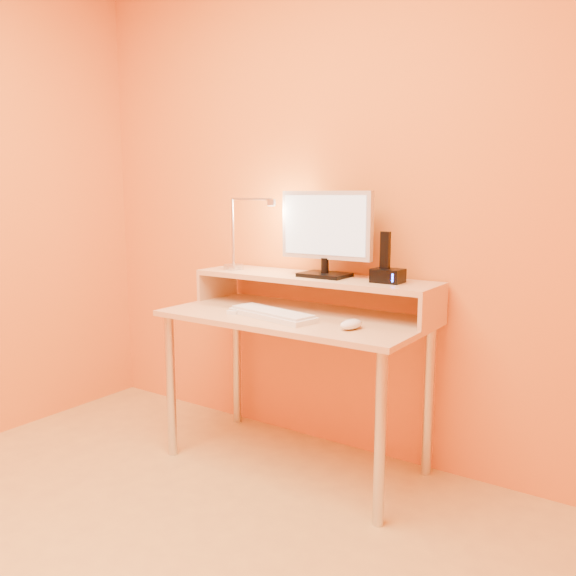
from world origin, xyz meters
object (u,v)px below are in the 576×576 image
Objects in this scene: remote_control at (239,309)px; monitor_panel at (326,225)px; lamp_base at (233,267)px; keyboard at (272,315)px; phone_dock at (388,276)px; mouse at (351,324)px.

monitor_panel is at bearing 24.15° from remote_control.
lamp_base reaches higher than keyboard.
phone_dock reaches higher than lamp_base.
monitor_panel is 4.56× the size of lamp_base.
phone_dock is 1.10× the size of mouse.
lamp_base is 0.60× the size of remote_control.
mouse is at bearing -45.80° from monitor_panel.
lamp_base reaches higher than remote_control.
keyboard is (-0.43, -0.26, -0.18)m from phone_dock.
monitor_panel is 0.56m from remote_control.
mouse reaches higher than keyboard.
phone_dock is 0.30× the size of keyboard.
phone_dock is at bearing -3.33° from monitor_panel.
monitor_panel is 0.55m from mouse.
monitor_panel is at bearing 4.39° from lamp_base.
keyboard is (-0.11, -0.27, -0.39)m from monitor_panel.
lamp_base is 0.50m from keyboard.
keyboard is 0.21m from remote_control.
keyboard is 0.40m from mouse.
lamp_base is 0.84m from phone_dock.
remote_control is at bearing -45.87° from lamp_base.
mouse is at bearing -16.24° from remote_control.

